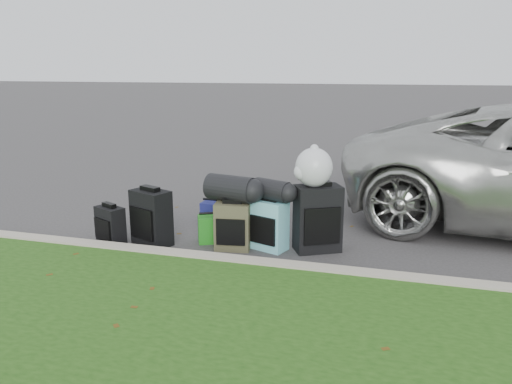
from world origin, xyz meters
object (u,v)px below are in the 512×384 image
(suitcase_olive, at_px, (233,226))
(suitcase_teal, at_px, (269,225))
(suitcase_large_black_left, at_px, (151,218))
(suitcase_large_black_right, at_px, (318,219))
(suitcase_small_black, at_px, (111,225))
(tote_navy, at_px, (211,212))
(tote_green, at_px, (210,229))

(suitcase_olive, bearing_deg, suitcase_teal, 7.97)
(suitcase_large_black_left, bearing_deg, suitcase_large_black_right, 32.39)
(suitcase_olive, bearing_deg, suitcase_small_black, -179.54)
(suitcase_small_black, distance_m, tote_navy, 1.42)
(suitcase_small_black, distance_m, suitcase_large_black_right, 2.45)
(suitcase_teal, bearing_deg, tote_green, -163.47)
(suitcase_large_black_right, bearing_deg, suitcase_olive, 165.80)
(suitcase_olive, xyz_separation_m, tote_navy, (-0.61, 0.92, -0.14))
(suitcase_large_black_left, height_order, suitcase_teal, suitcase_large_black_left)
(suitcase_teal, bearing_deg, tote_navy, 161.42)
(suitcase_large_black_right, bearing_deg, suitcase_large_black_left, 162.63)
(suitcase_small_black, height_order, tote_green, suitcase_small_black)
(suitcase_teal, distance_m, tote_green, 0.76)
(suitcase_teal, relative_size, suitcase_large_black_right, 0.76)
(suitcase_large_black_left, xyz_separation_m, suitcase_olive, (0.97, 0.12, -0.06))
(suitcase_large_black_left, height_order, tote_navy, suitcase_large_black_left)
(suitcase_small_black, height_order, suitcase_olive, suitcase_olive)
(tote_green, bearing_deg, suitcase_large_black_left, 179.10)
(tote_navy, bearing_deg, suitcase_teal, -35.97)
(suitcase_small_black, height_order, tote_navy, suitcase_small_black)
(suitcase_small_black, bearing_deg, suitcase_teal, 34.64)
(tote_navy, bearing_deg, tote_green, -68.04)
(suitcase_large_black_right, height_order, tote_green, suitcase_large_black_right)
(tote_green, relative_size, tote_navy, 1.16)
(suitcase_small_black, bearing_deg, suitcase_large_black_right, 34.92)
(suitcase_olive, distance_m, tote_navy, 1.11)
(suitcase_olive, relative_size, tote_navy, 2.00)
(suitcase_large_black_right, relative_size, tote_navy, 2.77)
(suitcase_olive, relative_size, tote_green, 1.72)
(suitcase_teal, xyz_separation_m, tote_navy, (-1.01, 0.81, -0.15))
(suitcase_small_black, height_order, suitcase_large_black_right, suitcase_large_black_right)
(suitcase_olive, xyz_separation_m, tote_green, (-0.34, 0.16, -0.12))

